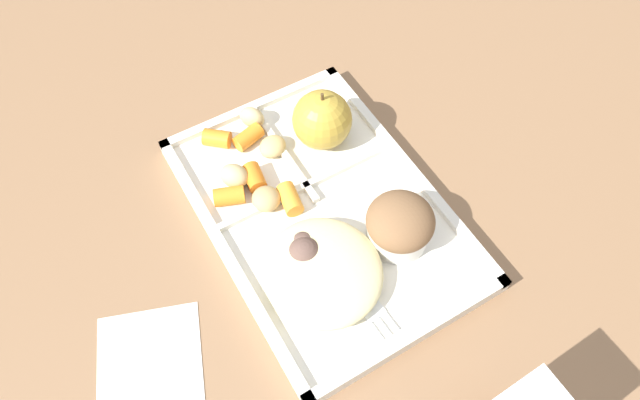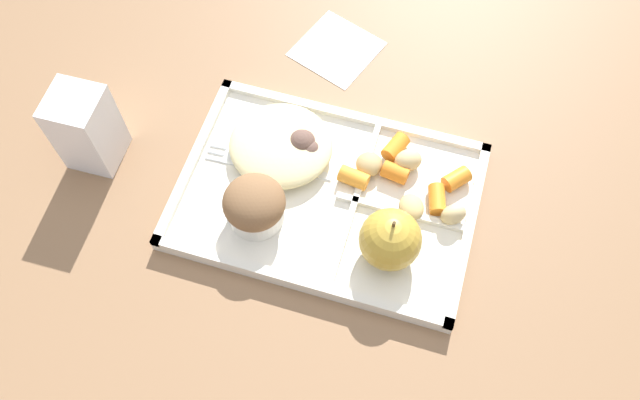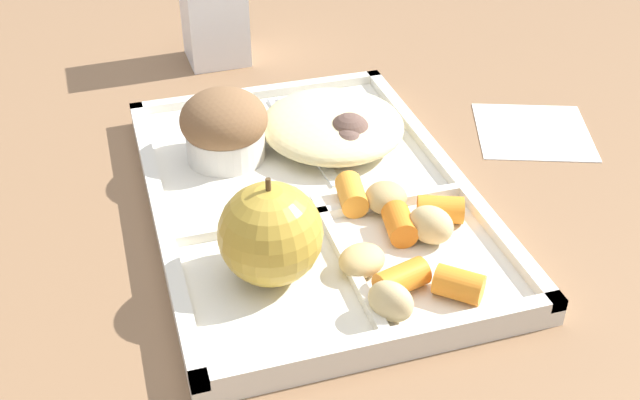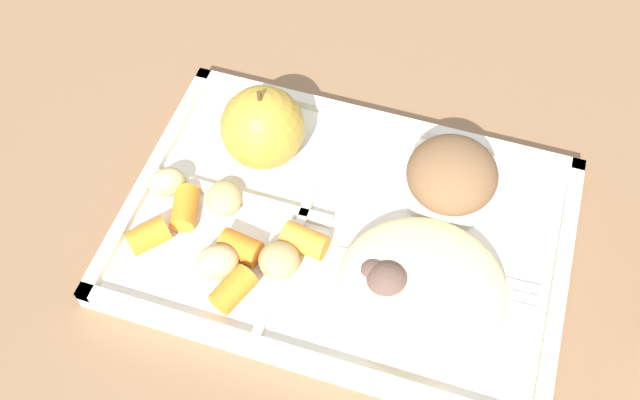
{
  "view_description": "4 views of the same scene",
  "coord_description": "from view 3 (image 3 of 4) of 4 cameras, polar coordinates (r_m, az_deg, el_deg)",
  "views": [
    {
      "loc": [
        0.29,
        -0.18,
        0.58
      ],
      "look_at": [
        0.01,
        -0.01,
        0.05
      ],
      "focal_mm": 33.12,
      "sensor_mm": 36.0,
      "label": 1
    },
    {
      "loc": [
        -0.1,
        0.36,
        0.71
      ],
      "look_at": [
        0.0,
        0.03,
        0.05
      ],
      "focal_mm": 36.52,
      "sensor_mm": 36.0,
      "label": 2
    },
    {
      "loc": [
        -0.49,
        0.14,
        0.36
      ],
      "look_at": [
        -0.05,
        0.01,
        0.04
      ],
      "focal_mm": 43.79,
      "sensor_mm": 36.0,
      "label": 3
    },
    {
      "loc": [
        0.07,
        -0.29,
        0.51
      ],
      "look_at": [
        -0.02,
        -0.01,
        0.06
      ],
      "focal_mm": 40.47,
      "sensor_mm": 36.0,
      "label": 4
    }
  ],
  "objects": [
    {
      "name": "bran_muffin",
      "position": [
        0.65,
        -7.0,
        5.32
      ],
      "size": [
        0.07,
        0.07,
        0.06
      ],
      "color": "silver",
      "rests_on": "lunch_tray"
    },
    {
      "name": "potato_chunk_corner",
      "position": [
        0.56,
        8.09,
        -1.8
      ],
      "size": [
        0.04,
        0.04,
        0.03
      ],
      "primitive_type": "ellipsoid",
      "rotation": [
        0.0,
        0.0,
        5.34
      ],
      "color": "tan",
      "rests_on": "lunch_tray"
    },
    {
      "name": "carrot_slice_back",
      "position": [
        0.52,
        10.11,
        -6.09
      ],
      "size": [
        0.04,
        0.04,
        0.02
      ],
      "primitive_type": "cylinder",
      "rotation": [
        0.0,
        1.57,
        0.85
      ],
      "color": "orange",
      "rests_on": "lunch_tray"
    },
    {
      "name": "potato_chunk_wedge",
      "position": [
        0.54,
        3.08,
        -4.41
      ],
      "size": [
        0.04,
        0.04,
        0.02
      ],
      "primitive_type": "ellipsoid",
      "rotation": [
        0.0,
        0.0,
        5.16
      ],
      "color": "tan",
      "rests_on": "lunch_tray"
    },
    {
      "name": "green_apple",
      "position": [
        0.52,
        -3.64,
        -2.49
      ],
      "size": [
        0.07,
        0.07,
        0.08
      ],
      "color": "#B79333",
      "rests_on": "lunch_tray"
    },
    {
      "name": "carrot_slice_edge",
      "position": [
        0.59,
        8.78,
        -0.69
      ],
      "size": [
        0.03,
        0.04,
        0.02
      ],
      "primitive_type": "cylinder",
      "rotation": [
        0.0,
        1.57,
        4.35
      ],
      "color": "orange",
      "rests_on": "lunch_tray"
    },
    {
      "name": "meatball_front",
      "position": [
        0.67,
        2.2,
        5.08
      ],
      "size": [
        0.03,
        0.03,
        0.03
      ],
      "primitive_type": "sphere",
      "color": "brown",
      "rests_on": "lunch_tray"
    },
    {
      "name": "meatball_side",
      "position": [
        0.66,
        2.15,
        4.78
      ],
      "size": [
        0.04,
        0.04,
        0.04
      ],
      "primitive_type": "sphere",
      "color": "brown",
      "rests_on": "lunch_tray"
    },
    {
      "name": "milk_carton",
      "position": [
        0.85,
        -7.78,
        13.62
      ],
      "size": [
        0.06,
        0.06,
        0.11
      ],
      "primitive_type": "cube",
      "rotation": [
        0.0,
        0.0,
        0.02
      ],
      "color": "white",
      "rests_on": "ground"
    },
    {
      "name": "potato_chunk_browned",
      "position": [
        0.59,
        4.85,
        0.18
      ],
      "size": [
        0.03,
        0.03,
        0.02
      ],
      "primitive_type": "ellipsoid",
      "rotation": [
        0.0,
        0.0,
        4.69
      ],
      "color": "tan",
      "rests_on": "lunch_tray"
    },
    {
      "name": "meatball_center",
      "position": [
        0.65,
        2.05,
        4.01
      ],
      "size": [
        0.03,
        0.03,
        0.03
      ],
      "primitive_type": "sphere",
      "color": "brown",
      "rests_on": "lunch_tray"
    },
    {
      "name": "lunch_tray",
      "position": [
        0.62,
        -0.74,
        0.05
      ],
      "size": [
        0.35,
        0.24,
        0.02
      ],
      "color": "silver",
      "rests_on": "ground"
    },
    {
      "name": "potato_chunk_small",
      "position": [
        0.5,
        5.2,
        -7.38
      ],
      "size": [
        0.04,
        0.04,
        0.03
      ],
      "primitive_type": "ellipsoid",
      "rotation": [
        0.0,
        0.0,
        3.8
      ],
      "color": "tan",
      "rests_on": "lunch_tray"
    },
    {
      "name": "carrot_slice_small",
      "position": [
        0.52,
        6.0,
        -5.75
      ],
      "size": [
        0.03,
        0.04,
        0.02
      ],
      "primitive_type": "cylinder",
      "rotation": [
        0.0,
        1.57,
        1.83
      ],
      "color": "orange",
      "rests_on": "lunch_tray"
    },
    {
      "name": "paper_napkin",
      "position": [
        0.75,
        15.31,
        4.88
      ],
      "size": [
        0.13,
        0.13,
        0.0
      ],
      "primitive_type": "cube",
      "rotation": [
        0.0,
        0.0,
        -0.35
      ],
      "color": "white",
      "rests_on": "ground"
    },
    {
      "name": "plastic_fork",
      "position": [
        0.69,
        -1.38,
        4.94
      ],
      "size": [
        0.16,
        0.02,
        0.0
      ],
      "color": "white",
      "rests_on": "lunch_tray"
    },
    {
      "name": "ground",
      "position": [
        0.62,
        -0.76,
        -0.48
      ],
      "size": [
        6.0,
        6.0,
        0.0
      ],
      "primitive_type": "plane",
      "color": "#846042"
    },
    {
      "name": "egg_noodle_pile",
      "position": [
        0.68,
        0.92,
        5.51
      ],
      "size": [
        0.13,
        0.12,
        0.03
      ],
      "primitive_type": "ellipsoid",
      "color": "beige",
      "rests_on": "lunch_tray"
    },
    {
      "name": "carrot_slice_diagonal",
      "position": [
        0.57,
        5.84,
        -1.76
      ],
      "size": [
        0.03,
        0.03,
        0.02
      ],
      "primitive_type": "cylinder",
      "rotation": [
        0.0,
        1.57,
        2.99
      ],
      "color": "orange",
      "rests_on": "lunch_tray"
    },
    {
      "name": "carrot_slice_tilted",
      "position": [
        0.6,
        2.33,
        0.42
      ],
      "size": [
        0.04,
        0.03,
        0.02
      ],
      "primitive_type": "cylinder",
      "rotation": [
        0.0,
        1.57,
        6.13
      ],
      "color": "orange",
      "rests_on": "lunch_tray"
    }
  ]
}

